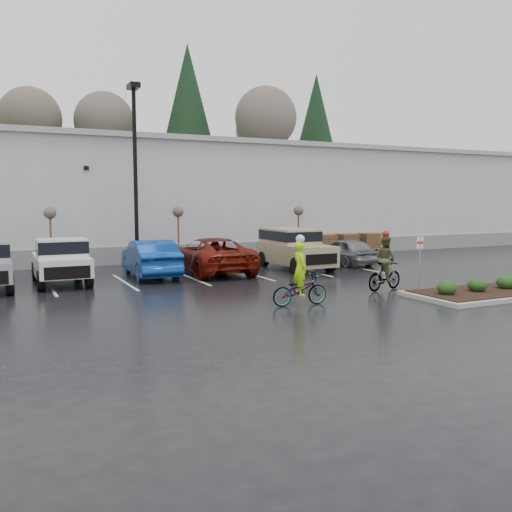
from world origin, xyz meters
name	(u,v)px	position (x,y,z in m)	size (l,w,h in m)	color
ground	(337,304)	(0.00, 0.00, 0.00)	(120.00, 120.00, 0.00)	black
warehouse	(160,198)	(0.00, 21.99, 3.65)	(60.50, 15.50, 7.20)	#B5B7BA
wooded_ridge	(102,205)	(0.00, 45.00, 3.00)	(80.00, 25.00, 6.00)	#20411B
lamppost	(135,156)	(-4.00, 12.00, 5.69)	(0.50, 1.00, 9.22)	black
sapling_west	(50,216)	(-8.00, 13.00, 2.73)	(0.60, 0.60, 3.20)	#503820
sapling_mid	(178,215)	(-1.50, 13.00, 2.73)	(0.60, 0.60, 3.20)	#503820
sapling_east	(299,213)	(6.00, 13.00, 2.73)	(0.60, 0.60, 3.20)	#503820
pallet_stack_a	(324,245)	(8.50, 14.00, 0.68)	(1.20, 1.20, 1.35)	#503820
pallet_stack_b	(346,244)	(10.20, 14.00, 0.68)	(1.20, 1.20, 1.35)	#503820
pallet_stack_c	(369,243)	(12.00, 14.00, 0.68)	(1.20, 1.20, 1.35)	#503820
curb_island	(506,291)	(7.00, -1.00, 0.07)	(8.00, 3.00, 0.15)	gray
mulch_bed	(506,289)	(7.00, -1.00, 0.17)	(7.60, 2.60, 0.04)	black
shrub_a	(447,288)	(4.00, -1.00, 0.41)	(0.70, 0.70, 0.52)	#1B3612
shrub_b	(477,285)	(5.50, -1.00, 0.41)	(0.70, 0.70, 0.52)	#1B3612
shrub_c	(506,282)	(7.00, -1.00, 0.41)	(0.70, 0.70, 0.52)	#1B3612
fire_lane_sign	(420,257)	(3.80, 0.20, 1.41)	(0.30, 0.05, 2.20)	gray
pickup_white	(60,260)	(-8.01, 8.99, 0.98)	(2.10, 5.20, 1.96)	silver
car_blue	(150,258)	(-4.06, 9.20, 0.85)	(1.81, 5.18, 1.71)	navy
car_red	(211,255)	(-1.04, 9.26, 0.86)	(2.85, 6.18, 1.72)	#661309
suv_tan	(295,249)	(3.38, 8.79, 1.03)	(2.20, 5.10, 2.06)	tan
car_grey	(345,251)	(6.75, 9.22, 0.73)	(1.73, 4.29, 1.46)	slate
cyclist_hivis	(300,284)	(-1.30, 0.29, 0.73)	(2.01, 0.82, 2.38)	#3F3F44
cyclist_olive	(385,269)	(3.25, 1.50, 0.85)	(1.87, 0.94, 2.35)	#3F3F44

